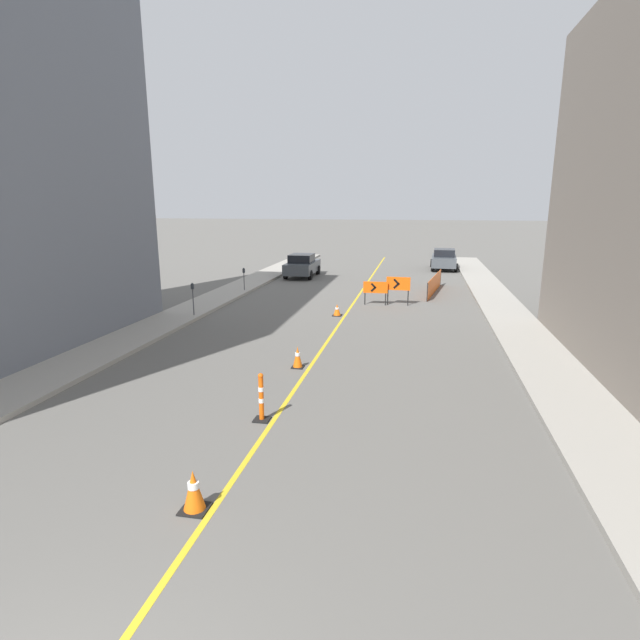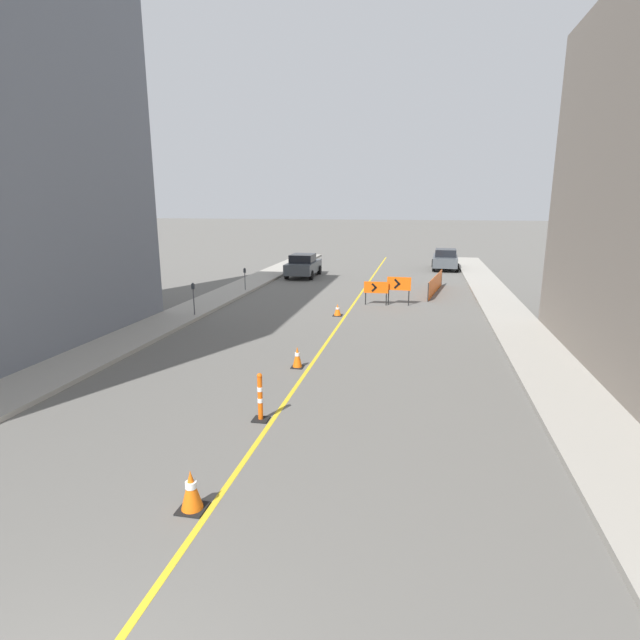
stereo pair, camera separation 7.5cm
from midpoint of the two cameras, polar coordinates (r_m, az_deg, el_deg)
lane_stripe at (r=25.72m, az=3.98°, el=1.91°), size 0.12×45.14×0.01m
sidewalk_left at (r=27.60m, az=-11.23°, el=2.62°), size 2.13×45.14×0.15m
sidewalk_right at (r=25.81m, az=20.27°, el=1.31°), size 2.13×45.14×0.15m
traffic_cone_nearest at (r=9.09m, az=-14.25°, el=-18.34°), size 0.46×0.46×0.73m
traffic_cone_second at (r=15.68m, az=-2.47°, el=-4.26°), size 0.37×0.37×0.69m
traffic_cone_third at (r=22.81m, az=2.11°, el=1.15°), size 0.42×0.42×0.55m
delineator_post_front at (r=12.02m, az=-6.67°, el=-9.08°), size 0.37×0.37×1.18m
arrow_barricade_primary at (r=25.29m, az=6.51°, el=3.62°), size 1.23×0.11×1.19m
arrow_barricade_secondary at (r=25.35m, az=9.10°, el=3.98°), size 1.19×0.11×1.43m
safety_mesh_fence at (r=29.38m, az=13.13°, el=4.01°), size 0.92×5.69×1.00m
parked_car_curb_near at (r=34.89m, az=-1.86°, el=6.27°), size 1.94×4.33×1.59m
parked_car_curb_mid at (r=39.88m, az=14.17°, el=6.75°), size 1.96×4.36×1.59m
parking_meter_near_curb at (r=22.90m, az=-14.19°, el=3.07°), size 0.12×0.11×1.45m
parking_meter_far_curb at (r=28.98m, az=-8.52°, el=5.19°), size 0.12×0.11×1.28m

